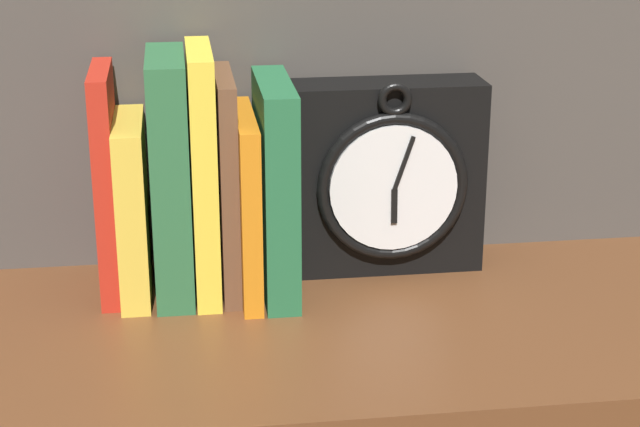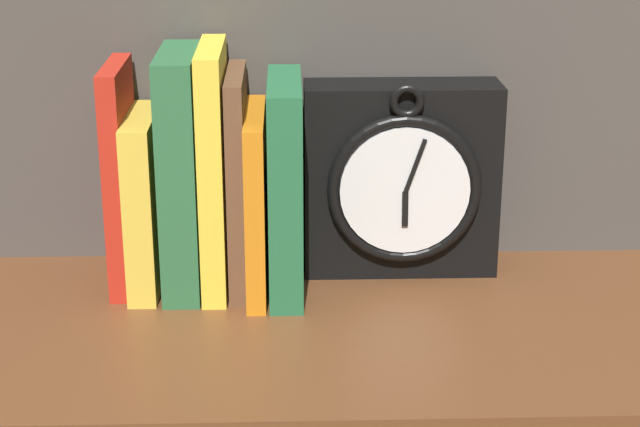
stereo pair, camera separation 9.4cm
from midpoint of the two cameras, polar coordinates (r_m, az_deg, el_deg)
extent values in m
cube|color=black|center=(1.08, 6.82, 1.84)|extent=(0.19, 0.06, 0.19)
torus|color=black|center=(1.04, 7.11, 1.22)|extent=(0.15, 0.01, 0.15)
cylinder|color=silver|center=(1.04, 7.14, 1.17)|extent=(0.13, 0.01, 0.13)
cube|color=black|center=(1.04, 7.15, 0.19)|extent=(0.01, 0.00, 0.03)
cube|color=black|center=(1.03, 7.72, 2.49)|extent=(0.02, 0.00, 0.05)
torus|color=black|center=(1.02, 7.32, 5.92)|extent=(0.03, 0.01, 0.03)
cube|color=red|center=(1.04, -8.07, 1.93)|extent=(0.02, 0.11, 0.22)
cube|color=gold|center=(1.04, -6.78, 0.60)|extent=(0.03, 0.13, 0.17)
cube|color=#2A643A|center=(1.03, -4.80, 2.20)|extent=(0.04, 0.13, 0.23)
cube|color=yellow|center=(1.02, -3.07, 2.34)|extent=(0.02, 0.13, 0.24)
cube|color=brown|center=(1.03, -1.81, 1.72)|extent=(0.02, 0.13, 0.21)
cube|color=orange|center=(1.03, -0.81, 0.61)|extent=(0.02, 0.14, 0.18)
cube|color=#23643B|center=(1.02, 0.77, 1.43)|extent=(0.03, 0.15, 0.21)
camera|label=1|loc=(0.05, -87.14, 1.02)|focal=60.00mm
camera|label=2|loc=(0.05, 92.86, -1.02)|focal=60.00mm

